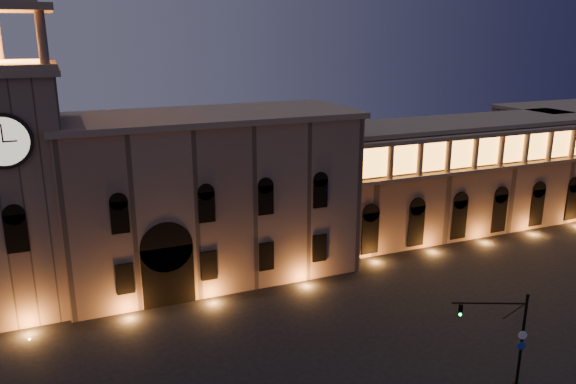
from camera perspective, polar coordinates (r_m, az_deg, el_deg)
The scene contains 6 objects.
ground at distance 45.57m, azimuth 2.77°, elevation -18.15°, with size 160.00×160.00×0.00m, color black.
government_building at distance 60.10m, azimuth -7.92°, elevation -0.40°, with size 30.80×12.80×17.60m.
clock_tower at distance 56.61m, azimuth -26.11°, elevation 0.98°, with size 9.80×9.80×32.40m.
colonnade_wing at distance 77.65m, azimuth 16.77°, elevation 1.71°, with size 40.60×11.50×14.50m.
secondary_building at distance 99.89m, azimuth 26.21°, elevation 3.62°, with size 20.00×12.00×14.00m, color brown.
traffic_light at distance 45.06m, azimuth 21.53°, elevation -13.75°, with size 5.19×2.51×7.71m.
Camera 1 is at (-16.46, -33.96, 25.54)m, focal length 35.00 mm.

